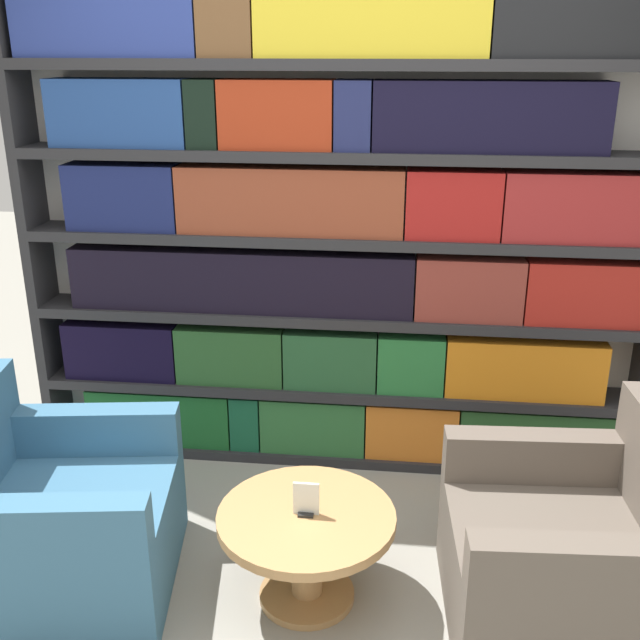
% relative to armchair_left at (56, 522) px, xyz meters
% --- Properties ---
extents(bookshelf, '(3.07, 0.30, 2.38)m').
position_rel_armchair_left_xyz_m(bookshelf, '(1.01, 1.15, 0.89)').
color(bookshelf, silver).
rests_on(bookshelf, ground_plane).
extents(armchair_left, '(0.93, 0.92, 0.82)m').
position_rel_armchair_left_xyz_m(armchair_left, '(0.00, 0.00, 0.00)').
color(armchair_left, '#386684').
rests_on(armchair_left, ground_plane).
extents(armchair_right, '(0.87, 0.85, 0.82)m').
position_rel_armchair_left_xyz_m(armchair_right, '(1.99, 0.01, 0.00)').
color(armchair_right, brown).
rests_on(armchair_right, ground_plane).
extents(coffee_table, '(0.69, 0.69, 0.39)m').
position_rel_armchair_left_xyz_m(coffee_table, '(1.00, 0.02, -0.01)').
color(coffee_table, '#AD7F4C').
rests_on(coffee_table, ground_plane).
extents(table_sign, '(0.10, 0.06, 0.13)m').
position_rel_armchair_left_xyz_m(table_sign, '(1.00, 0.02, 0.16)').
color(table_sign, black).
rests_on(table_sign, coffee_table).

